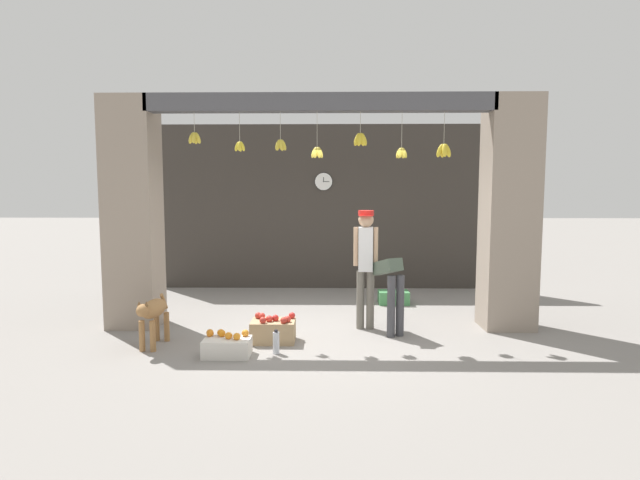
{
  "coord_description": "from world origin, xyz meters",
  "views": [
    {
      "loc": [
        0.13,
        -6.76,
        1.94
      ],
      "look_at": [
        0.0,
        0.47,
        1.24
      ],
      "focal_mm": 28.0,
      "sensor_mm": 36.0,
      "label": 1
    }
  ],
  "objects_px": {
    "produce_box_green": "(393,297)",
    "water_bottle": "(276,343)",
    "worker_stooping": "(387,281)",
    "dog": "(153,313)",
    "wall_clock": "(324,182)",
    "shopkeeper": "(366,259)",
    "fruit_crate_apples": "(273,330)",
    "fruit_crate_oranges": "(227,346)"
  },
  "relations": [
    {
      "from": "water_bottle",
      "to": "produce_box_green",
      "type": "bearing_deg",
      "value": 57.02
    },
    {
      "from": "dog",
      "to": "shopkeeper",
      "type": "height_order",
      "value": "shopkeeper"
    },
    {
      "from": "dog",
      "to": "worker_stooping",
      "type": "xyz_separation_m",
      "value": [
        2.99,
        0.72,
        0.28
      ]
    },
    {
      "from": "dog",
      "to": "wall_clock",
      "type": "height_order",
      "value": "wall_clock"
    },
    {
      "from": "worker_stooping",
      "to": "fruit_crate_apples",
      "type": "distance_m",
      "value": 1.69
    },
    {
      "from": "water_bottle",
      "to": "wall_clock",
      "type": "relative_size",
      "value": 0.81
    },
    {
      "from": "shopkeeper",
      "to": "wall_clock",
      "type": "distance_m",
      "value": 3.24
    },
    {
      "from": "shopkeeper",
      "to": "fruit_crate_oranges",
      "type": "relative_size",
      "value": 3.04
    },
    {
      "from": "worker_stooping",
      "to": "fruit_crate_apples",
      "type": "bearing_deg",
      "value": 172.0
    },
    {
      "from": "dog",
      "to": "produce_box_green",
      "type": "height_order",
      "value": "dog"
    },
    {
      "from": "fruit_crate_apples",
      "to": "wall_clock",
      "type": "distance_m",
      "value": 4.16
    },
    {
      "from": "worker_stooping",
      "to": "wall_clock",
      "type": "bearing_deg",
      "value": 80.37
    },
    {
      "from": "dog",
      "to": "water_bottle",
      "type": "relative_size",
      "value": 2.83
    },
    {
      "from": "fruit_crate_apples",
      "to": "produce_box_green",
      "type": "relative_size",
      "value": 1.09
    },
    {
      "from": "shopkeeper",
      "to": "wall_clock",
      "type": "bearing_deg",
      "value": -72.75
    },
    {
      "from": "dog",
      "to": "produce_box_green",
      "type": "bearing_deg",
      "value": 130.78
    },
    {
      "from": "fruit_crate_oranges",
      "to": "water_bottle",
      "type": "xyz_separation_m",
      "value": [
        0.58,
        0.09,
        0.02
      ]
    },
    {
      "from": "worker_stooping",
      "to": "wall_clock",
      "type": "distance_m",
      "value": 3.55
    },
    {
      "from": "worker_stooping",
      "to": "produce_box_green",
      "type": "height_order",
      "value": "worker_stooping"
    },
    {
      "from": "worker_stooping",
      "to": "fruit_crate_oranges",
      "type": "distance_m",
      "value": 2.34
    },
    {
      "from": "worker_stooping",
      "to": "wall_clock",
      "type": "relative_size",
      "value": 2.99
    },
    {
      "from": "fruit_crate_apples",
      "to": "produce_box_green",
      "type": "distance_m",
      "value": 2.9
    },
    {
      "from": "fruit_crate_oranges",
      "to": "water_bottle",
      "type": "relative_size",
      "value": 1.9
    },
    {
      "from": "fruit_crate_oranges",
      "to": "dog",
      "type": "bearing_deg",
      "value": 161.43
    },
    {
      "from": "fruit_crate_oranges",
      "to": "wall_clock",
      "type": "bearing_deg",
      "value": 75.2
    },
    {
      "from": "worker_stooping",
      "to": "produce_box_green",
      "type": "distance_m",
      "value": 1.88
    },
    {
      "from": "produce_box_green",
      "to": "water_bottle",
      "type": "height_order",
      "value": "water_bottle"
    },
    {
      "from": "fruit_crate_oranges",
      "to": "fruit_crate_apples",
      "type": "xyz_separation_m",
      "value": [
        0.49,
        0.57,
        0.03
      ]
    },
    {
      "from": "shopkeeper",
      "to": "worker_stooping",
      "type": "relative_size",
      "value": 1.56
    },
    {
      "from": "fruit_crate_apples",
      "to": "produce_box_green",
      "type": "xyz_separation_m",
      "value": [
        1.85,
        2.24,
        -0.04
      ]
    },
    {
      "from": "dog",
      "to": "fruit_crate_oranges",
      "type": "bearing_deg",
      "value": 75.57
    },
    {
      "from": "shopkeeper",
      "to": "produce_box_green",
      "type": "xyz_separation_m",
      "value": [
        0.61,
        1.59,
        -0.88
      ]
    },
    {
      "from": "dog",
      "to": "wall_clock",
      "type": "distance_m",
      "value": 4.7
    },
    {
      "from": "fruit_crate_apples",
      "to": "produce_box_green",
      "type": "bearing_deg",
      "value": 50.48
    },
    {
      "from": "produce_box_green",
      "to": "water_bottle",
      "type": "xyz_separation_m",
      "value": [
        -1.76,
        -2.71,
        0.02
      ]
    },
    {
      "from": "shopkeeper",
      "to": "water_bottle",
      "type": "bearing_deg",
      "value": 49.58
    },
    {
      "from": "shopkeeper",
      "to": "water_bottle",
      "type": "distance_m",
      "value": 1.82
    },
    {
      "from": "shopkeeper",
      "to": "water_bottle",
      "type": "height_order",
      "value": "shopkeeper"
    },
    {
      "from": "worker_stooping",
      "to": "water_bottle",
      "type": "relative_size",
      "value": 3.71
    },
    {
      "from": "shopkeeper",
      "to": "fruit_crate_apples",
      "type": "height_order",
      "value": "shopkeeper"
    },
    {
      "from": "worker_stooping",
      "to": "fruit_crate_oranges",
      "type": "bearing_deg",
      "value": -178.05
    },
    {
      "from": "shopkeeper",
      "to": "worker_stooping",
      "type": "xyz_separation_m",
      "value": [
        0.28,
        -0.16,
        -0.28
      ]
    }
  ]
}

